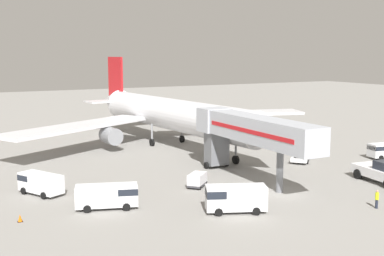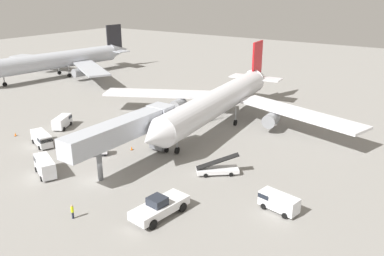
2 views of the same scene
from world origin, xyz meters
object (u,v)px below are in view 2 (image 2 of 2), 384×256
at_px(safety_cone_alpha, 15,134).
at_px(airplane_background, 61,60).
at_px(service_van_near_right, 62,121).
at_px(baggage_cart_rear_left, 99,150).
at_px(pushback_tug, 160,207).
at_px(belt_loader_truck, 217,169).
at_px(airplane_at_gate, 221,100).
at_px(jet_bridge, 129,129).
at_px(service_van_near_center, 45,165).
at_px(ground_crew_worker_foreground, 72,211).
at_px(service_van_far_center, 278,201).
at_px(safety_cone_bravo, 132,148).
at_px(service_van_far_right, 42,138).

relative_size(safety_cone_alpha, airplane_background, 0.01).
distance_m(service_van_near_right, baggage_cart_rear_left, 15.74).
distance_m(pushback_tug, belt_loader_truck, 12.70).
relative_size(airplane_at_gate, belt_loader_truck, 9.04).
bearing_deg(pushback_tug, service_van_near_right, 158.40).
height_order(jet_bridge, baggage_cart_rear_left, jet_bridge).
xyz_separation_m(jet_bridge, airplane_background, (-57.12, 33.38, -0.74)).
distance_m(safety_cone_alpha, airplane_background, 48.77).
relative_size(service_van_near_right, airplane_background, 0.10).
bearing_deg(belt_loader_truck, service_van_near_center, -145.29).
relative_size(belt_loader_truck, ground_crew_worker_foreground, 3.35).
bearing_deg(jet_bridge, belt_loader_truck, 21.11).
bearing_deg(service_van_near_right, jet_bridge, -13.24).
distance_m(service_van_far_center, safety_cone_bravo, 26.23).
bearing_deg(safety_cone_bravo, ground_crew_worker_foreground, -66.38).
bearing_deg(service_van_near_right, safety_cone_bravo, -2.56).
bearing_deg(safety_cone_alpha, service_van_far_right, -0.64).
bearing_deg(service_van_near_right, baggage_cart_rear_left, -18.79).
xyz_separation_m(pushback_tug, safety_cone_alpha, (-36.29, 5.65, -0.81)).
height_order(service_van_far_center, baggage_cart_rear_left, service_van_far_center).
bearing_deg(airplane_at_gate, service_van_near_center, -105.96).
distance_m(jet_bridge, baggage_cart_rear_left, 7.83).
bearing_deg(airplane_background, belt_loader_truck, -22.68).
distance_m(belt_loader_truck, airplane_background, 74.83).
xyz_separation_m(service_van_near_center, ground_crew_worker_foreground, (11.84, -5.16, -0.46)).
bearing_deg(service_van_far_right, service_van_near_center, -34.11).
distance_m(airplane_at_gate, safety_cone_bravo, 19.90).
bearing_deg(pushback_tug, safety_cone_bravo, 141.57).
bearing_deg(baggage_cart_rear_left, ground_crew_worker_foreground, -52.55).
xyz_separation_m(belt_loader_truck, safety_cone_bravo, (-15.44, -0.36, -0.44)).
distance_m(pushback_tug, ground_crew_worker_foreground, 9.59).
xyz_separation_m(airplane_at_gate, ground_crew_worker_foreground, (2.76, -36.89, -3.79)).
xyz_separation_m(service_van_far_right, service_van_near_right, (-4.47, 7.56, -0.04)).
bearing_deg(airplane_at_gate, service_van_far_center, -47.27).
distance_m(jet_bridge, service_van_far_center, 22.74).
xyz_separation_m(service_van_far_center, safety_cone_bravo, (-25.94, 3.76, -0.86)).
height_order(jet_bridge, safety_cone_alpha, jet_bridge).
bearing_deg(safety_cone_bravo, airplane_at_gate, 74.49).
distance_m(airplane_at_gate, baggage_cart_rear_left, 24.61).
relative_size(service_van_far_right, airplane_background, 0.12).
relative_size(safety_cone_bravo, airplane_background, 0.01).
xyz_separation_m(baggage_cart_rear_left, ground_crew_worker_foreground, (10.65, -13.91, 0.09)).
distance_m(ground_crew_worker_foreground, airplane_background, 77.69).
height_order(belt_loader_truck, service_van_far_right, belt_loader_truck).
bearing_deg(airplane_background, safety_cone_bravo, -28.61).
bearing_deg(service_van_near_center, service_van_near_right, 134.77).
relative_size(service_van_near_center, service_van_near_right, 1.09).
relative_size(service_van_far_center, ground_crew_worker_foreground, 2.85).
bearing_deg(safety_cone_bravo, service_van_near_right, 177.44).
bearing_deg(baggage_cart_rear_left, service_van_far_center, 1.03).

